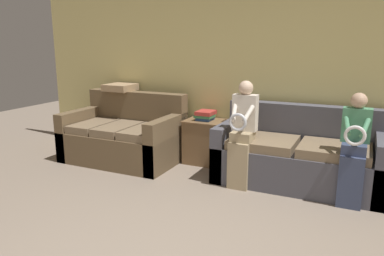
{
  "coord_description": "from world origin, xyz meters",
  "views": [
    {
      "loc": [
        1.21,
        -1.88,
        1.72
      ],
      "look_at": [
        -0.56,
        1.89,
        0.75
      ],
      "focal_mm": 35.0,
      "sensor_mm": 36.0,
      "label": 1
    }
  ],
  "objects_px": {
    "side_shelf": "(205,141)",
    "throw_pillow": "(120,87)",
    "couch_main": "(299,157)",
    "child_left_seated": "(242,130)",
    "couch_side": "(125,137)",
    "child_right_seated": "(354,145)",
    "book_stack": "(205,115)"
  },
  "relations": [
    {
      "from": "throw_pillow",
      "to": "side_shelf",
      "type": "bearing_deg",
      "value": 1.04
    },
    {
      "from": "child_right_seated",
      "to": "side_shelf",
      "type": "bearing_deg",
      "value": 162.28
    },
    {
      "from": "couch_main",
      "to": "child_right_seated",
      "type": "xyz_separation_m",
      "value": [
        0.61,
        -0.39,
        0.33
      ]
    },
    {
      "from": "couch_side",
      "to": "throw_pillow",
      "type": "relative_size",
      "value": 3.91
    },
    {
      "from": "couch_main",
      "to": "child_left_seated",
      "type": "distance_m",
      "value": 0.81
    },
    {
      "from": "child_left_seated",
      "to": "book_stack",
      "type": "relative_size",
      "value": 4.56
    },
    {
      "from": "couch_side",
      "to": "throw_pillow",
      "type": "xyz_separation_m",
      "value": [
        -0.29,
        0.35,
        0.69
      ]
    },
    {
      "from": "couch_main",
      "to": "child_right_seated",
      "type": "relative_size",
      "value": 1.64
    },
    {
      "from": "child_left_seated",
      "to": "child_right_seated",
      "type": "height_order",
      "value": "child_left_seated"
    },
    {
      "from": "couch_side",
      "to": "couch_main",
      "type": "bearing_deg",
      "value": 3.02
    },
    {
      "from": "couch_main",
      "to": "couch_side",
      "type": "distance_m",
      "value": 2.49
    },
    {
      "from": "child_right_seated",
      "to": "side_shelf",
      "type": "distance_m",
      "value": 2.1
    },
    {
      "from": "child_right_seated",
      "to": "couch_main",
      "type": "bearing_deg",
      "value": 147.83
    },
    {
      "from": "couch_main",
      "to": "child_left_seated",
      "type": "xyz_separation_m",
      "value": [
        -0.61,
        -0.38,
        0.36
      ]
    },
    {
      "from": "child_left_seated",
      "to": "side_shelf",
      "type": "height_order",
      "value": "child_left_seated"
    },
    {
      "from": "couch_main",
      "to": "throw_pillow",
      "type": "relative_size",
      "value": 4.71
    },
    {
      "from": "couch_side",
      "to": "throw_pillow",
      "type": "distance_m",
      "value": 0.82
    },
    {
      "from": "couch_side",
      "to": "throw_pillow",
      "type": "height_order",
      "value": "throw_pillow"
    },
    {
      "from": "child_left_seated",
      "to": "child_right_seated",
      "type": "bearing_deg",
      "value": -0.28
    },
    {
      "from": "side_shelf",
      "to": "couch_side",
      "type": "bearing_deg",
      "value": -161.44
    },
    {
      "from": "child_left_seated",
      "to": "book_stack",
      "type": "bearing_deg",
      "value": 139.99
    },
    {
      "from": "child_right_seated",
      "to": "couch_side",
      "type": "bearing_deg",
      "value": 175.31
    },
    {
      "from": "child_left_seated",
      "to": "book_stack",
      "type": "height_order",
      "value": "child_left_seated"
    },
    {
      "from": "side_shelf",
      "to": "throw_pillow",
      "type": "distance_m",
      "value": 1.58
    },
    {
      "from": "throw_pillow",
      "to": "couch_main",
      "type": "bearing_deg",
      "value": -4.53
    },
    {
      "from": "child_left_seated",
      "to": "couch_side",
      "type": "bearing_deg",
      "value": 172.45
    },
    {
      "from": "child_right_seated",
      "to": "throw_pillow",
      "type": "height_order",
      "value": "child_right_seated"
    },
    {
      "from": "child_right_seated",
      "to": "side_shelf",
      "type": "height_order",
      "value": "child_right_seated"
    },
    {
      "from": "book_stack",
      "to": "throw_pillow",
      "type": "height_order",
      "value": "throw_pillow"
    },
    {
      "from": "child_left_seated",
      "to": "book_stack",
      "type": "distance_m",
      "value": 0.98
    },
    {
      "from": "couch_main",
      "to": "side_shelf",
      "type": "relative_size",
      "value": 3.14
    },
    {
      "from": "couch_main",
      "to": "child_right_seated",
      "type": "height_order",
      "value": "child_right_seated"
    }
  ]
}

